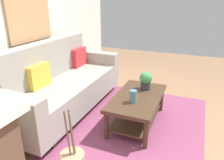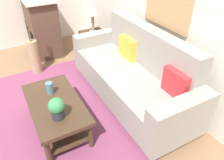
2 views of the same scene
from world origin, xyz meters
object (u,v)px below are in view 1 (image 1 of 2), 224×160
Objects in this scene: tabletop_vase at (133,96)px; throw_pillow_crimson at (79,57)px; throw_pillow_mustard at (38,76)px; potted_plant_tabletop at (146,80)px; framed_painting at (30,17)px; couch at (63,85)px; coffee_table at (137,104)px.

throw_pillow_crimson is at bearing 56.76° from tabletop_vase.
throw_pillow_mustard is 1.37× the size of potted_plant_tabletop.
framed_painting is at bearing 154.30° from throw_pillow_crimson.
throw_pillow_mustard is at bearing 160.50° from couch.
potted_plant_tabletop reaches higher than coffee_table.
tabletop_vase is 0.19× the size of framed_painting.
couch is 8.64× the size of potted_plant_tabletop.
couch is 13.96× the size of tabletop_vase.
tabletop_vase is at bearing -80.44° from throw_pillow_mustard.
potted_plant_tabletop reaches higher than tabletop_vase.
couch is 6.29× the size of throw_pillow_mustard.
potted_plant_tabletop is at bearing -74.48° from couch.
couch is 0.45m from throw_pillow_mustard.
couch is 1.18m from coffee_table.
tabletop_vase is (-0.20, 0.01, 0.20)m from coffee_table.
throw_pillow_mustard is at bearing 99.56° from tabletop_vase.
throw_pillow_crimson is 0.33× the size of coffee_table.
throw_pillow_crimson is at bearing -25.70° from framed_painting.
couch is 2.06× the size of coffee_table.
potted_plant_tabletop is at bearing -78.68° from framed_painting.
throw_pillow_mustard and throw_pillow_crimson have the same top height.
potted_plant_tabletop is (0.69, -1.33, -0.11)m from throw_pillow_mustard.
couch is at bearing 105.52° from potted_plant_tabletop.
tabletop_vase is at bearing 178.19° from coffee_table.
throw_pillow_crimson reaches higher than tabletop_vase.
coffee_table is 0.28m from tabletop_vase.
throw_pillow_crimson is 1.49m from coffee_table.
couch reaches higher than potted_plant_tabletop.
throw_pillow_crimson reaches higher than coffee_table.
throw_pillow_mustard is at bearing 107.68° from coffee_table.
framed_painting is (-0.06, 1.64, 1.10)m from coffee_table.
framed_painting is (-0.33, 1.67, 0.85)m from potted_plant_tabletop.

